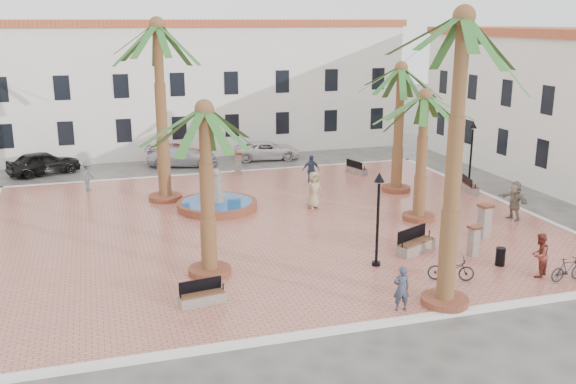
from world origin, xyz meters
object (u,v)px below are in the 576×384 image
bollard_n (238,163)px  bollard_e (484,221)px  bench_e (470,187)px  pedestrian_north (88,176)px  lamppost_s (378,203)px  car_black (44,163)px  bench_s (202,297)px  palm_nw (158,45)px  car_silver (182,156)px  bench_ne (356,170)px  car_white (267,150)px  car_red (179,155)px  bench_se (415,245)px  palm_ne (401,84)px  pedestrian_fountain_a (314,190)px  lamppost_e (472,144)px  palm_sw (205,132)px  fountain (217,203)px  palm_s (462,48)px  cyclist_a (401,288)px  palm_e (424,113)px  bicycle_b (568,269)px  litter_bin (500,257)px  pedestrian_fountain_b (311,170)px  pedestrian_east (515,200)px  bicycle_a (451,269)px  cyclist_b (539,255)px

bollard_n → bollard_e: size_ratio=0.92×
bench_e → pedestrian_north: 21.47m
lamppost_s → car_black: lamppost_s is taller
bench_s → pedestrian_north: (-3.59, 16.72, 0.63)m
palm_nw → car_silver: 11.71m
palm_nw → bench_ne: size_ratio=5.66×
palm_nw → car_white: bearing=48.1°
bench_e → car_red: (-14.60, 12.39, 0.28)m
lamppost_s → bench_se: bearing=22.3°
bench_s → car_silver: size_ratio=0.35×
palm_ne → car_red: (-10.71, 11.02, -5.47)m
pedestrian_north → pedestrian_fountain_a: bearing=-99.1°
bollard_n → car_white: bollard_n is taller
lamppost_e → car_silver: size_ratio=0.85×
palm_sw → pedestrian_north: bearing=107.0°
fountain → palm_s: (5.24, -13.46, 8.21)m
cyclist_a → palm_nw: bearing=-62.9°
palm_e → pedestrian_fountain_a: palm_e is taller
lamppost_s → bicycle_b: (6.12, -3.48, -2.10)m
litter_bin → car_silver: bearing=113.0°
palm_s → bench_s: (-7.89, 2.40, -8.26)m
bollard_e → car_white: 19.96m
bench_s → car_silver: car_silver is taller
palm_sw → pedestrian_fountain_b: size_ratio=3.67×
bench_e → pedestrian_east: (-0.85, -5.15, 0.71)m
bench_ne → bicycle_b: 18.14m
cyclist_a → pedestrian_north: (-9.82, 19.12, 0.09)m
bicycle_a → pedestrian_fountain_a: size_ratio=0.90×
litter_bin → cyclist_b: (0.71, -1.36, 0.48)m
car_red → car_white: car_red is taller
bench_s → pedestrian_north: size_ratio=0.94×
pedestrian_fountain_a → palm_nw: bearing=141.0°
bollard_n → car_red: (-3.06, 4.57, -0.20)m
fountain → cyclist_b: size_ratio=2.41×
palm_e → bench_e: 8.14m
bench_ne → bollard_n: (-7.15, 1.93, 0.48)m
car_red → lamppost_s: bearing=-160.3°
palm_ne → bench_ne: size_ratio=4.29×
bench_ne → cyclist_b: (0.03, -17.43, 0.60)m
palm_nw → bollard_n: palm_nw is taller
cyclist_b → lamppost_e: bearing=-142.1°
cyclist_b → car_silver: 25.55m
bench_ne → lamppost_e: lamppost_e is taller
bench_ne → pedestrian_fountain_b: (-3.70, -1.98, 0.66)m
bollard_n → car_white: bearing=55.4°
bench_s → bench_e: bench_e is taller
bench_s → lamppost_s: bearing=3.8°
car_black → palm_s: bearing=-171.3°
litter_bin → car_black: car_black is taller
palm_ne → lamppost_s: 12.18m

